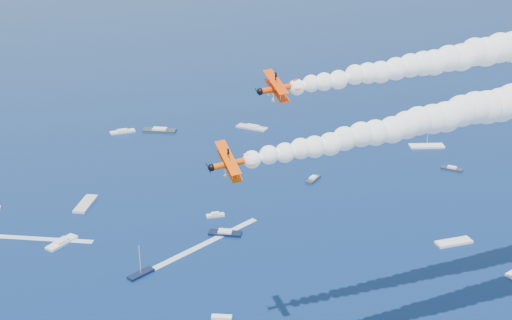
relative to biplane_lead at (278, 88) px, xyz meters
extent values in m
cube|color=black|center=(-19.53, 48.04, -60.68)|extent=(7.34, 5.46, 0.70)
cube|color=#2A2F38|center=(92.76, 83.18, -60.68)|extent=(6.77, 6.76, 0.70)
cube|color=white|center=(65.15, 38.79, -60.68)|extent=(10.37, 3.37, 0.70)
cube|color=#2D343D|center=(43.62, 89.25, -60.68)|extent=(7.08, 6.74, 0.70)
cube|color=silver|center=(-30.39, 92.76, -60.68)|extent=(8.38, 12.46, 0.70)
cube|color=silver|center=(-12.10, 154.20, -60.68)|extent=(9.99, 3.94, 0.70)
cube|color=#2E343D|center=(2.31, 151.51, -60.68)|extent=(13.76, 9.27, 0.70)
cube|color=white|center=(-4.47, 24.44, -60.68)|extent=(4.88, 3.10, 0.70)
cube|color=silver|center=(38.61, 143.76, -60.68)|extent=(12.09, 11.73, 0.70)
cube|color=white|center=(-38.19, 70.26, -60.68)|extent=(9.04, 8.34, 0.70)
cube|color=black|center=(6.16, 62.15, -60.68)|extent=(9.70, 6.69, 0.70)
cube|color=white|center=(95.67, 104.98, -60.68)|extent=(13.55, 7.12, 0.70)
cube|color=silver|center=(6.09, 73.55, -60.68)|extent=(5.51, 2.04, 0.70)
cube|color=white|center=(0.19, 59.02, -61.00)|extent=(34.17, 20.24, 0.04)
cube|color=white|center=(-47.39, 76.31, -61.00)|extent=(35.61, 17.08, 0.04)
camera|label=1|loc=(-33.50, -96.87, 30.46)|focal=46.28mm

